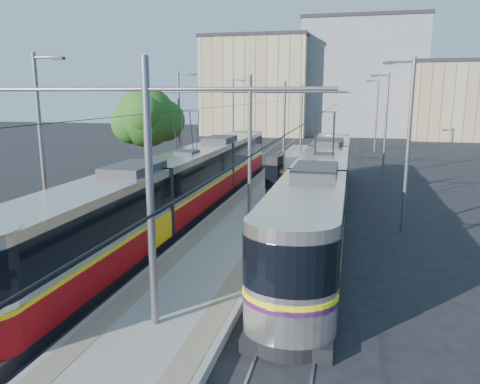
# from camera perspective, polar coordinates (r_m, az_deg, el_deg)

# --- Properties ---
(ground) EXTENTS (160.00, 160.00, 0.00)m
(ground) POSITION_cam_1_polar(r_m,az_deg,el_deg) (16.86, -4.74, -10.42)
(ground) COLOR black
(ground) RESTS_ON ground
(platform) EXTENTS (4.00, 50.00, 0.30)m
(platform) POSITION_cam_1_polar(r_m,az_deg,el_deg) (32.78, 4.52, 0.88)
(platform) COLOR gray
(platform) RESTS_ON ground
(tactile_strip_left) EXTENTS (0.70, 50.00, 0.01)m
(tactile_strip_left) POSITION_cam_1_polar(r_m,az_deg,el_deg) (33.00, 2.04, 1.26)
(tactile_strip_left) COLOR gray
(tactile_strip_left) RESTS_ON platform
(tactile_strip_right) EXTENTS (0.70, 50.00, 0.01)m
(tactile_strip_right) POSITION_cam_1_polar(r_m,az_deg,el_deg) (32.57, 7.05, 1.03)
(tactile_strip_right) COLOR gray
(tactile_strip_right) RESTS_ON platform
(rails) EXTENTS (8.71, 70.00, 0.03)m
(rails) POSITION_cam_1_polar(r_m,az_deg,el_deg) (32.81, 4.52, 0.65)
(rails) COLOR gray
(rails) RESTS_ON ground
(track_arrow) EXTENTS (1.20, 5.00, 0.01)m
(track_arrow) POSITION_cam_1_polar(r_m,az_deg,el_deg) (15.91, -21.02, -12.61)
(track_arrow) COLOR silver
(track_arrow) RESTS_ON ground
(tram_left) EXTENTS (2.43, 31.86, 5.50)m
(tram_left) POSITION_cam_1_polar(r_m,az_deg,el_deg) (25.49, -6.38, 1.23)
(tram_left) COLOR black
(tram_left) RESTS_ON ground
(tram_right) EXTENTS (2.43, 27.88, 5.50)m
(tram_right) POSITION_cam_1_polar(r_m,az_deg,el_deg) (24.51, 10.07, 1.05)
(tram_right) COLOR black
(tram_right) RESTS_ON ground
(catenary) EXTENTS (9.20, 70.00, 7.00)m
(catenary) POSITION_cam_1_polar(r_m,az_deg,el_deg) (29.43, 3.78, 8.23)
(catenary) COLOR slate
(catenary) RESTS_ON platform
(street_lamps) EXTENTS (15.18, 38.22, 8.00)m
(street_lamps) POSITION_cam_1_polar(r_m,az_deg,el_deg) (36.21, 5.63, 8.34)
(street_lamps) COLOR slate
(street_lamps) RESTS_ON ground
(shelter) EXTENTS (0.88, 1.27, 2.62)m
(shelter) POSITION_cam_1_polar(r_m,az_deg,el_deg) (26.89, 4.19, 1.75)
(shelter) COLOR black
(shelter) RESTS_ON platform
(tree) EXTENTS (4.75, 4.39, 6.90)m
(tree) POSITION_cam_1_polar(r_m,az_deg,el_deg) (34.68, -10.81, 8.83)
(tree) COLOR #382314
(tree) RESTS_ON ground
(building_left) EXTENTS (16.32, 12.24, 15.11)m
(building_left) POSITION_cam_1_polar(r_m,az_deg,el_deg) (76.29, 2.20, 12.77)
(building_left) COLOR tan
(building_left) RESTS_ON ground
(building_centre) EXTENTS (18.36, 14.28, 17.70)m
(building_centre) POSITION_cam_1_polar(r_m,az_deg,el_deg) (78.85, 14.61, 13.31)
(building_centre) COLOR gray
(building_centre) RESTS_ON ground
(building_right) EXTENTS (14.28, 10.20, 10.96)m
(building_right) POSITION_cam_1_polar(r_m,az_deg,el_deg) (74.35, 25.55, 10.06)
(building_right) COLOR tan
(building_right) RESTS_ON ground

